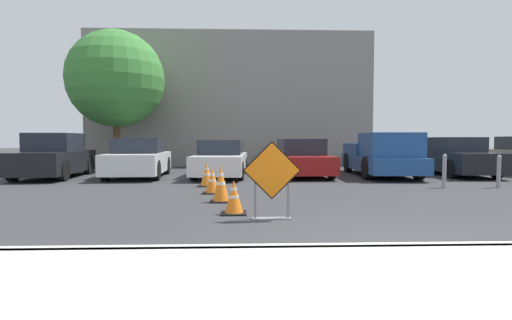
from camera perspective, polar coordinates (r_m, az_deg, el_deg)
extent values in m
plane|color=#333335|center=(14.86, 5.58, -2.41)|extent=(96.00, 96.00, 0.00)
cube|color=beige|center=(4.05, 28.85, -16.60)|extent=(21.76, 2.79, 0.14)
cube|color=beige|center=(5.24, 20.80, -11.93)|extent=(21.76, 0.20, 0.14)
cube|color=black|center=(6.92, 2.28, -1.48)|extent=(1.02, 0.03, 1.02)
cube|color=orange|center=(6.90, 2.29, -1.49)|extent=(0.96, 0.03, 0.96)
cube|color=slate|center=(7.08, 2.24, -8.34)|extent=(0.69, 0.20, 0.02)
cube|color=slate|center=(6.99, -0.11, -4.98)|extent=(0.04, 0.04, 0.86)
cube|color=slate|center=(7.04, 4.59, -4.94)|extent=(0.04, 0.04, 0.86)
cube|color=black|center=(7.56, -3.18, -7.58)|extent=(0.47, 0.47, 0.03)
cone|color=orange|center=(7.51, -3.19, -5.21)|extent=(0.35, 0.35, 0.60)
cylinder|color=white|center=(7.49, -3.19, -4.21)|extent=(0.11, 0.11, 0.05)
cylinder|color=white|center=(7.51, -3.19, -5.30)|extent=(0.19, 0.19, 0.05)
cube|color=black|center=(9.00, -5.02, -5.88)|extent=(0.48, 0.48, 0.03)
cone|color=orange|center=(8.94, -5.04, -3.26)|extent=(0.35, 0.35, 0.80)
cylinder|color=white|center=(8.92, -5.04, -2.14)|extent=(0.11, 0.11, 0.07)
cylinder|color=white|center=(8.94, -5.03, -3.36)|extent=(0.20, 0.20, 0.07)
cube|color=black|center=(10.40, -6.25, -4.67)|extent=(0.49, 0.49, 0.03)
cone|color=orange|center=(10.36, -6.26, -2.88)|extent=(0.36, 0.36, 0.62)
cylinder|color=white|center=(10.35, -6.27, -2.13)|extent=(0.11, 0.11, 0.06)
cylinder|color=white|center=(10.37, -6.26, -2.95)|extent=(0.20, 0.20, 0.06)
cube|color=black|center=(11.93, -7.04, -3.69)|extent=(0.50, 0.50, 0.03)
cone|color=orange|center=(11.90, -7.05, -1.99)|extent=(0.37, 0.37, 0.68)
cylinder|color=white|center=(11.88, -7.06, -1.27)|extent=(0.12, 0.12, 0.06)
cylinder|color=white|center=(11.90, -7.05, -2.06)|extent=(0.21, 0.21, 0.06)
cube|color=black|center=(16.24, -26.88, -0.21)|extent=(2.02, 4.36, 0.77)
cube|color=#1E232D|center=(16.32, -26.81, 2.30)|extent=(1.66, 2.06, 0.65)
cylinder|color=black|center=(14.74, -25.78, -1.35)|extent=(0.25, 0.73, 0.72)
cylinder|color=black|center=(15.36, -31.44, -1.33)|extent=(0.25, 0.73, 0.72)
cylinder|color=black|center=(17.24, -22.79, -0.69)|extent=(0.25, 0.73, 0.72)
cylinder|color=black|center=(17.78, -27.77, -0.70)|extent=(0.25, 0.73, 0.72)
cube|color=silver|center=(15.27, -16.43, -0.35)|extent=(2.03, 4.08, 0.70)
cube|color=#1E232D|center=(15.35, -16.39, 1.98)|extent=(1.71, 1.91, 0.54)
cylinder|color=black|center=(13.92, -14.02, -1.44)|extent=(0.23, 0.70, 0.69)
cylinder|color=black|center=(14.29, -20.76, -1.43)|extent=(0.23, 0.70, 0.69)
cylinder|color=black|center=(16.36, -12.63, -0.77)|extent=(0.23, 0.70, 0.69)
cylinder|color=black|center=(16.68, -18.42, -0.78)|extent=(0.23, 0.70, 0.69)
cube|color=silver|center=(14.98, -4.98, -0.44)|extent=(1.99, 4.68, 0.65)
cube|color=#1E232D|center=(15.07, -4.94, 1.85)|extent=(1.65, 2.19, 0.54)
cylinder|color=black|center=(13.52, -2.22, -1.58)|extent=(0.23, 0.65, 0.64)
cylinder|color=black|center=(13.70, -8.93, -1.55)|extent=(0.23, 0.65, 0.64)
cylinder|color=black|center=(16.35, -1.67, -0.78)|extent=(0.23, 0.65, 0.64)
cylinder|color=black|center=(16.50, -7.23, -0.77)|extent=(0.23, 0.65, 0.64)
cube|color=maroon|center=(15.28, 6.46, -0.43)|extent=(1.97, 4.38, 0.62)
cube|color=#1E232D|center=(15.36, 6.40, 1.89)|extent=(1.65, 2.05, 0.61)
cylinder|color=black|center=(14.18, 10.76, -1.39)|extent=(0.23, 0.66, 0.65)
cylinder|color=black|center=(13.84, 4.17, -1.45)|extent=(0.23, 0.66, 0.65)
cylinder|color=black|center=(16.77, 8.35, -0.70)|extent=(0.23, 0.66, 0.65)
cylinder|color=black|center=(16.48, 2.76, -0.73)|extent=(0.23, 0.66, 0.65)
cube|color=navy|center=(15.98, 17.28, -0.37)|extent=(2.21, 5.29, 0.55)
cube|color=navy|center=(14.84, 18.58, 2.06)|extent=(1.88, 2.17, 0.85)
cube|color=navy|center=(18.12, 15.33, 1.63)|extent=(1.82, 0.20, 0.45)
cube|color=navy|center=(17.23, 19.25, 1.50)|extent=(0.24, 2.50, 0.45)
cube|color=navy|center=(16.75, 13.32, 1.55)|extent=(0.24, 2.50, 0.45)
cylinder|color=black|center=(14.80, 22.25, -1.08)|extent=(0.28, 0.82, 0.81)
cylinder|color=black|center=(14.26, 15.61, -1.12)|extent=(0.28, 0.82, 0.81)
cylinder|color=black|center=(17.74, 18.61, -0.37)|extent=(0.28, 0.82, 0.81)
cylinder|color=black|center=(17.28, 13.01, -0.37)|extent=(0.28, 0.82, 0.81)
cube|color=black|center=(17.34, 26.61, -0.12)|extent=(1.95, 4.58, 0.73)
cube|color=#1E232D|center=(17.43, 26.50, 2.01)|extent=(1.62, 2.14, 0.56)
cylinder|color=black|center=(16.50, 31.18, -1.13)|extent=(0.23, 0.68, 0.67)
cylinder|color=black|center=(15.76, 26.20, -1.18)|extent=(0.23, 0.68, 0.67)
cylinder|color=black|center=(18.95, 26.92, -0.54)|extent=(0.23, 0.68, 0.67)
cylinder|color=black|center=(18.31, 22.46, -0.55)|extent=(0.23, 0.68, 0.67)
cylinder|color=black|center=(19.72, 30.34, -0.44)|extent=(0.24, 0.72, 0.71)
cylinder|color=gray|center=(12.65, 25.31, -1.55)|extent=(0.11, 0.11, 0.92)
sphere|color=gray|center=(12.62, 25.35, 0.53)|extent=(0.12, 0.12, 0.12)
cylinder|color=gray|center=(13.46, 31.36, -1.52)|extent=(0.11, 0.11, 0.89)
sphere|color=gray|center=(13.44, 31.42, 0.37)|extent=(0.12, 0.12, 0.12)
cube|color=gray|center=(23.02, -3.58, 8.16)|extent=(14.77, 5.00, 6.93)
cylinder|color=#513823|center=(19.04, -19.25, 2.35)|extent=(0.32, 0.32, 2.47)
sphere|color=#387A33|center=(19.23, -19.40, 10.86)|extent=(4.30, 4.30, 4.30)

